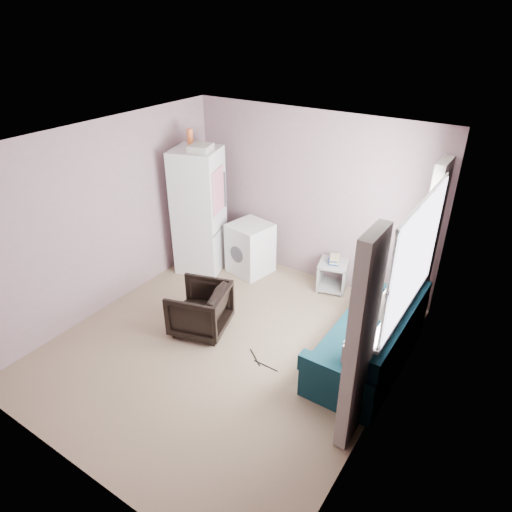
# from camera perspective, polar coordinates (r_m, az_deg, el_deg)

# --- Properties ---
(room) EXTENTS (3.84, 4.24, 2.54)m
(room) POSITION_cam_1_polar(r_m,az_deg,el_deg) (5.03, -4.00, -0.09)
(room) COLOR #8D765C
(room) RESTS_ON ground
(armchair) EXTENTS (0.80, 0.82, 0.69)m
(armchair) POSITION_cam_1_polar(r_m,az_deg,el_deg) (5.83, -7.04, -6.32)
(armchair) COLOR black
(armchair) RESTS_ON ground
(fridge) EXTENTS (0.83, 0.82, 2.17)m
(fridge) POSITION_cam_1_polar(r_m,az_deg,el_deg) (6.96, -7.12, 5.65)
(fridge) COLOR silver
(fridge) RESTS_ON ground
(washing_machine) EXTENTS (0.67, 0.67, 0.80)m
(washing_machine) POSITION_cam_1_polar(r_m,az_deg,el_deg) (7.02, -0.72, 1.10)
(washing_machine) COLOR silver
(washing_machine) RESTS_ON ground
(side_table) EXTENTS (0.49, 0.49, 0.55)m
(side_table) POSITION_cam_1_polar(r_m,az_deg,el_deg) (6.73, 9.57, -2.20)
(side_table) COLOR gray
(side_table) RESTS_ON ground
(sofa) EXTENTS (0.83, 1.82, 0.81)m
(sofa) POSITION_cam_1_polar(r_m,az_deg,el_deg) (5.43, 14.23, -10.73)
(sofa) COLOR #0B2D35
(sofa) RESTS_ON ground
(window_dressing) EXTENTS (0.17, 2.62, 2.18)m
(window_dressing) POSITION_cam_1_polar(r_m,az_deg,el_deg) (4.99, 17.60, -3.73)
(window_dressing) COLOR white
(window_dressing) RESTS_ON ground
(floor_cables) EXTENTS (0.48, 0.20, 0.01)m
(floor_cables) POSITION_cam_1_polar(r_m,az_deg,el_deg) (5.50, 0.56, -13.03)
(floor_cables) COLOR black
(floor_cables) RESTS_ON ground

